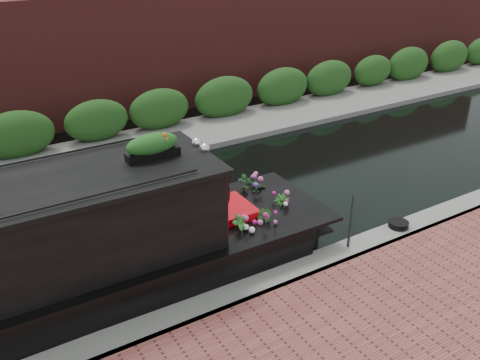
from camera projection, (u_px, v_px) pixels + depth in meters
ground at (170, 218)px, 11.91m from camera, size 80.00×80.00×0.00m
near_bank_coping at (249, 298)px, 9.38m from camera, size 40.00×0.60×0.50m
far_bank_path at (107, 155)px, 15.13m from camera, size 40.00×2.40×0.34m
far_hedge at (97, 145)px, 15.81m from camera, size 40.00×1.10×2.80m
far_brick_wall at (76, 124)px, 17.42m from camera, size 40.00×1.00×8.00m
rope_fender at (307, 217)px, 11.57m from camera, size 0.40×0.44×0.40m
coiled_mooring_rope at (398, 224)px, 11.08m from camera, size 0.42×0.42×0.12m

